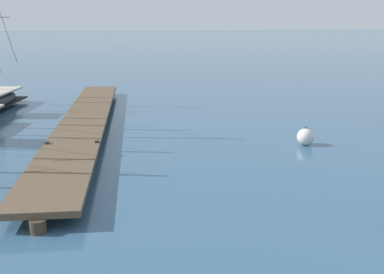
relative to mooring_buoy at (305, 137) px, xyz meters
name	(u,v)px	position (x,y,z in m)	size (l,w,h in m)	color
floating_dock	(84,121)	(-7.98, 3.65, 0.06)	(2.43, 20.39, 0.53)	brown
mooring_buoy	(305,137)	(0.00, 0.00, 0.00)	(0.60, 0.60, 0.67)	silver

